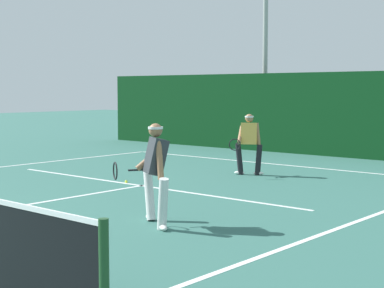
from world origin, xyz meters
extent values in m
cube|color=white|center=(0.00, 11.41, 0.00)|extent=(10.62, 0.10, 0.01)
cube|color=white|center=(0.00, 6.12, 0.00)|extent=(8.66, 0.10, 0.01)
cube|color=white|center=(0.00, 3.20, 0.00)|extent=(0.10, 6.40, 0.01)
cylinder|color=#1E4723|center=(5.77, 0.00, 0.53)|extent=(0.09, 0.09, 1.05)
cylinder|color=silver|center=(3.35, 3.29, 0.41)|extent=(0.32, 0.27, 0.82)
cylinder|color=silver|center=(2.65, 3.70, 0.41)|extent=(0.38, 0.31, 0.82)
ellipsoid|color=white|center=(3.35, 3.29, 0.04)|extent=(0.28, 0.23, 0.09)
ellipsoid|color=white|center=(2.65, 3.70, 0.04)|extent=(0.28, 0.23, 0.09)
cube|color=#2D3338|center=(3.00, 3.49, 1.09)|extent=(0.54, 0.51, 0.60)
cylinder|color=#9E704C|center=(3.20, 3.37, 1.07)|extent=(0.26, 0.21, 0.63)
cylinder|color=#9E704C|center=(2.80, 3.61, 1.07)|extent=(0.36, 0.52, 0.46)
sphere|color=#9E704C|center=(3.00, 3.49, 1.50)|extent=(0.22, 0.22, 0.22)
cylinder|color=white|center=(3.00, 3.49, 1.54)|extent=(0.32, 0.32, 0.04)
cylinder|color=black|center=(2.63, 3.42, 0.85)|extent=(0.16, 0.24, 0.03)
torus|color=black|center=(2.45, 3.13, 0.85)|extent=(0.26, 0.17, 0.29)
cylinder|color=black|center=(1.01, 9.24, 0.38)|extent=(0.23, 0.21, 0.78)
cylinder|color=black|center=(0.58, 9.02, 0.38)|extent=(0.26, 0.22, 0.78)
ellipsoid|color=white|center=(1.01, 9.24, 0.04)|extent=(0.28, 0.22, 0.09)
ellipsoid|color=white|center=(0.58, 9.02, 0.04)|extent=(0.28, 0.22, 0.09)
cube|color=#E5B24C|center=(0.79, 9.13, 1.04)|extent=(0.47, 0.41, 0.56)
cylinder|color=#9E704C|center=(0.99, 9.23, 1.01)|extent=(0.18, 0.15, 0.60)
cylinder|color=#9E704C|center=(0.60, 9.03, 1.01)|extent=(0.33, 0.51, 0.43)
sphere|color=#9E704C|center=(0.79, 9.13, 1.43)|extent=(0.21, 0.21, 0.21)
cylinder|color=white|center=(0.79, 9.13, 1.46)|extent=(0.30, 0.30, 0.04)
cylinder|color=black|center=(0.67, 8.78, 0.81)|extent=(0.15, 0.24, 0.03)
torus|color=black|center=(0.83, 8.48, 0.81)|extent=(0.27, 0.16, 0.29)
sphere|color=#D1E033|center=(-0.55, 6.18, 0.03)|extent=(0.07, 0.07, 0.07)
cube|color=#0A3615|center=(0.00, 14.34, 1.35)|extent=(19.42, 0.12, 2.70)
cylinder|color=#9EA39E|center=(-2.92, 15.32, 3.31)|extent=(0.18, 0.18, 6.61)
camera|label=1|loc=(9.64, -3.35, 2.14)|focal=57.10mm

